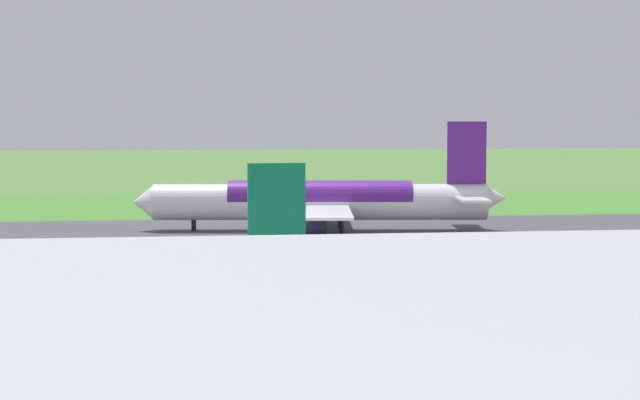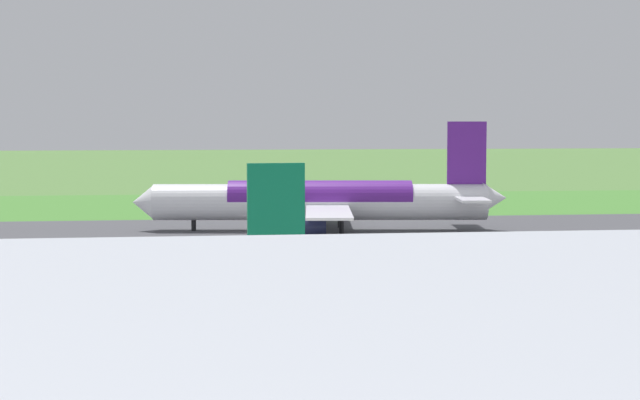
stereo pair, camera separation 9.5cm
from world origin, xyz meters
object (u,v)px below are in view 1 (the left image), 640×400
object	(u,v)px
airliner_main	(323,201)
traffic_cone_orange	(212,209)
no_stopping_sign	(248,203)
airliner_parked_mid	(479,275)

from	to	relation	value
airliner_main	traffic_cone_orange	world-z (taller)	airliner_main
airliner_main	no_stopping_sign	xyz separation A→B (m)	(8.75, -32.14, -2.77)
traffic_cone_orange	no_stopping_sign	bearing A→B (deg)	146.78
airliner_main	airliner_parked_mid	world-z (taller)	airliner_main
traffic_cone_orange	airliner_parked_mid	bearing A→B (deg)	100.28
airliner_parked_mid	traffic_cone_orange	distance (m)	105.01
airliner_main	airliner_parked_mid	distance (m)	67.27
no_stopping_sign	traffic_cone_orange	bearing A→B (deg)	-33.22
airliner_main	traffic_cone_orange	distance (m)	39.26
airliner_parked_mid	traffic_cone_orange	size ratio (longest dim) A/B	79.59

